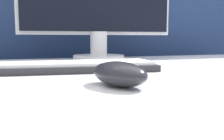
{
  "coord_description": "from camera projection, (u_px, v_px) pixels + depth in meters",
  "views": [
    {
      "loc": [
        -0.19,
        -0.6,
        0.8
      ],
      "look_at": [
        -0.05,
        -0.15,
        0.75
      ],
      "focal_mm": 42.0,
      "sensor_mm": 36.0,
      "label": 1
    }
  ],
  "objects": [
    {
      "name": "keyboard",
      "position": [
        73.0,
        66.0,
        0.65
      ],
      "size": [
        0.42,
        0.17,
        0.02
      ],
      "rotation": [
        0.0,
        0.0,
        -0.1
      ],
      "color": "#28282D",
      "rests_on": "desk"
    },
    {
      "name": "partition_panel",
      "position": [
        71.0,
        68.0,
        1.22
      ],
      "size": [
        5.0,
        0.03,
        1.33
      ],
      "color": "navy",
      "rests_on": "ground_plane"
    },
    {
      "name": "computer_mouse_near",
      "position": [
        119.0,
        74.0,
        0.44
      ],
      "size": [
        0.1,
        0.14,
        0.04
      ],
      "rotation": [
        0.0,
        0.0,
        0.33
      ],
      "color": "#232328",
      "rests_on": "desk"
    }
  ]
}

